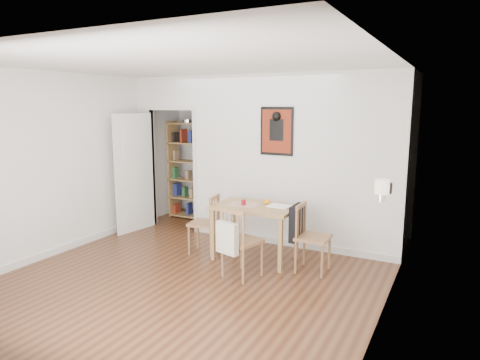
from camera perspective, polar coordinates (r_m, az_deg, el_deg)
The scene contains 15 objects.
ground at distance 5.80m, azimuth -4.27°, elevation -11.66°, with size 5.20×5.20×0.00m, color brown.
room_shell at distance 6.58m, azimuth 2.48°, elevation 2.66°, with size 5.20×5.20×5.20m.
dining_table at distance 5.92m, azimuth 2.02°, elevation -4.30°, with size 1.13×0.72×0.77m.
chair_left at distance 6.26m, azimuth -4.82°, elevation -5.85°, with size 0.50×0.50×0.87m.
chair_right at distance 5.62m, azimuth 9.54°, elevation -7.50°, with size 0.51×0.45×0.89m.
chair_front at distance 5.37m, azimuth 0.19°, elevation -8.21°, with size 0.56×0.60×0.90m.
bookshelf at distance 8.15m, azimuth -6.88°, elevation 1.24°, with size 0.77×0.31×1.84m.
fireplace at distance 5.11m, azimuth 18.54°, elevation -7.88°, with size 0.45×1.25×1.16m.
red_glass at distance 5.89m, azimuth 0.47°, elevation -3.02°, with size 0.06×0.06×0.08m, color maroon.
orange_fruit at distance 5.95m, azimuth 3.59°, elevation -2.90°, with size 0.09×0.09×0.09m, color orange.
placemat at distance 5.96m, azimuth 0.51°, elevation -3.25°, with size 0.39×0.30×0.00m, color beige.
notebook at distance 5.86m, azimuth 5.28°, elevation -3.47°, with size 0.30×0.22×0.02m, color white.
mantel_lamp at distance 4.58m, azimuth 18.40°, elevation -1.02°, with size 0.15×0.15×0.23m.
ceramic_jar_a at distance 5.06m, azimuth 19.09°, elevation -1.01°, with size 0.10×0.10×0.12m, color black.
ceramic_jar_b at distance 5.30m, azimuth 18.70°, elevation -0.55°, with size 0.09×0.09×0.11m, color black.
Camera 1 is at (2.85, -4.58, 2.14)m, focal length 32.00 mm.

